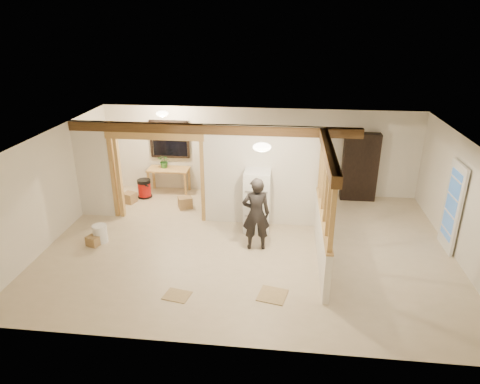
# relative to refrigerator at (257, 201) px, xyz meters

# --- Properties ---
(floor) EXTENTS (9.00, 6.50, 0.01)m
(floor) POSITION_rel_refrigerator_xyz_m (-0.13, -0.84, -0.76)
(floor) COLOR beige
(floor) RESTS_ON ground
(ceiling) EXTENTS (9.00, 6.50, 0.01)m
(ceiling) POSITION_rel_refrigerator_xyz_m (-0.13, -0.84, 1.75)
(ceiling) COLOR white
(wall_back) EXTENTS (9.00, 0.01, 2.50)m
(wall_back) POSITION_rel_refrigerator_xyz_m (-0.13, 2.41, 0.50)
(wall_back) COLOR silver
(wall_back) RESTS_ON floor
(wall_front) EXTENTS (9.00, 0.01, 2.50)m
(wall_front) POSITION_rel_refrigerator_xyz_m (-0.13, -4.09, 0.50)
(wall_front) COLOR silver
(wall_front) RESTS_ON floor
(wall_left) EXTENTS (0.01, 6.50, 2.50)m
(wall_left) POSITION_rel_refrigerator_xyz_m (-4.63, -0.84, 0.50)
(wall_left) COLOR silver
(wall_left) RESTS_ON floor
(wall_right) EXTENTS (0.01, 6.50, 2.50)m
(wall_right) POSITION_rel_refrigerator_xyz_m (4.37, -0.84, 0.50)
(wall_right) COLOR silver
(wall_right) RESTS_ON floor
(partition_left_stub) EXTENTS (0.90, 0.12, 2.50)m
(partition_left_stub) POSITION_rel_refrigerator_xyz_m (-4.18, 0.36, 0.50)
(partition_left_stub) COLOR silver
(partition_left_stub) RESTS_ON floor
(partition_center) EXTENTS (2.80, 0.12, 2.50)m
(partition_center) POSITION_rel_refrigerator_xyz_m (0.07, 0.36, 0.50)
(partition_center) COLOR silver
(partition_center) RESTS_ON floor
(doorway_frame) EXTENTS (2.46, 0.14, 2.20)m
(doorway_frame) POSITION_rel_refrigerator_xyz_m (-2.53, 0.36, 0.35)
(doorway_frame) COLOR tan
(doorway_frame) RESTS_ON floor
(header_beam_back) EXTENTS (7.00, 0.18, 0.22)m
(header_beam_back) POSITION_rel_refrigerator_xyz_m (-1.13, 0.36, 1.63)
(header_beam_back) COLOR #54381C
(header_beam_back) RESTS_ON ceiling
(header_beam_right) EXTENTS (0.18, 3.30, 0.22)m
(header_beam_right) POSITION_rel_refrigerator_xyz_m (1.47, -1.24, 1.63)
(header_beam_right) COLOR #54381C
(header_beam_right) RESTS_ON ceiling
(pony_wall) EXTENTS (0.12, 3.20, 1.00)m
(pony_wall) POSITION_rel_refrigerator_xyz_m (1.47, -1.24, -0.25)
(pony_wall) COLOR silver
(pony_wall) RESTS_ON floor
(stud_partition) EXTENTS (0.14, 3.20, 1.32)m
(stud_partition) POSITION_rel_refrigerator_xyz_m (1.47, -1.24, 0.91)
(stud_partition) COLOR tan
(stud_partition) RESTS_ON pony_wall
(window_back) EXTENTS (1.12, 0.10, 1.10)m
(window_back) POSITION_rel_refrigerator_xyz_m (-2.73, 2.33, 0.80)
(window_back) COLOR black
(window_back) RESTS_ON wall_back
(french_door) EXTENTS (0.12, 0.86, 2.00)m
(french_door) POSITION_rel_refrigerator_xyz_m (4.29, -0.44, 0.25)
(french_door) COLOR white
(french_door) RESTS_ON floor
(ceiling_dome_main) EXTENTS (0.36, 0.36, 0.16)m
(ceiling_dome_main) POSITION_rel_refrigerator_xyz_m (0.17, -1.34, 1.73)
(ceiling_dome_main) COLOR #FFEABF
(ceiling_dome_main) RESTS_ON ceiling
(ceiling_dome_util) EXTENTS (0.32, 0.32, 0.14)m
(ceiling_dome_util) POSITION_rel_refrigerator_xyz_m (-2.63, 1.46, 1.73)
(ceiling_dome_util) COLOR #FFEABF
(ceiling_dome_util) RESTS_ON ceiling
(hanging_bulb) EXTENTS (0.07, 0.07, 0.07)m
(hanging_bulb) POSITION_rel_refrigerator_xyz_m (-2.13, 0.76, 1.43)
(hanging_bulb) COLOR #FFD88C
(hanging_bulb) RESTS_ON ceiling
(refrigerator) EXTENTS (0.62, 0.60, 1.50)m
(refrigerator) POSITION_rel_refrigerator_xyz_m (0.00, 0.00, 0.00)
(refrigerator) COLOR silver
(refrigerator) RESTS_ON floor
(woman) EXTENTS (0.66, 0.49, 1.68)m
(woman) POSITION_rel_refrigerator_xyz_m (0.05, -0.93, 0.09)
(woman) COLOR black
(woman) RESTS_ON floor
(work_table) EXTENTS (1.19, 0.60, 0.75)m
(work_table) POSITION_rel_refrigerator_xyz_m (-2.74, 2.06, -0.38)
(work_table) COLOR tan
(work_table) RESTS_ON floor
(potted_plant) EXTENTS (0.45, 0.42, 0.40)m
(potted_plant) POSITION_rel_refrigerator_xyz_m (-2.86, 2.13, 0.19)
(potted_plant) COLOR #2B6B27
(potted_plant) RESTS_ON work_table
(shop_vac) EXTENTS (0.55, 0.55, 0.54)m
(shop_vac) POSITION_rel_refrigerator_xyz_m (-3.36, 1.63, -0.48)
(shop_vac) COLOR #AA100B
(shop_vac) RESTS_ON floor
(bookshelf) EXTENTS (0.96, 0.32, 1.92)m
(bookshelf) POSITION_rel_refrigerator_xyz_m (2.70, 2.18, 0.21)
(bookshelf) COLOR black
(bookshelf) RESTS_ON floor
(bucket) EXTENTS (0.38, 0.38, 0.42)m
(bucket) POSITION_rel_refrigerator_xyz_m (-3.54, -1.05, -0.54)
(bucket) COLOR white
(bucket) RESTS_ON floor
(box_util_a) EXTENTS (0.45, 0.43, 0.31)m
(box_util_a) POSITION_rel_refrigerator_xyz_m (-2.03, 1.04, -0.60)
(box_util_a) COLOR #98764A
(box_util_a) RESTS_ON floor
(box_util_b) EXTENTS (0.39, 0.39, 0.29)m
(box_util_b) POSITION_rel_refrigerator_xyz_m (-3.66, 1.20, -0.61)
(box_util_b) COLOR #98764A
(box_util_b) RESTS_ON floor
(box_front) EXTENTS (0.33, 0.30, 0.22)m
(box_front) POSITION_rel_refrigerator_xyz_m (-3.64, -1.24, -0.64)
(box_front) COLOR #98764A
(box_front) RESTS_ON floor
(floor_panel_near) EXTENTS (0.61, 0.61, 0.02)m
(floor_panel_near) POSITION_rel_refrigerator_xyz_m (0.50, -2.68, -0.74)
(floor_panel_near) COLOR tan
(floor_panel_near) RESTS_ON floor
(floor_panel_far) EXTENTS (0.54, 0.46, 0.02)m
(floor_panel_far) POSITION_rel_refrigerator_xyz_m (-1.27, -2.89, -0.74)
(floor_panel_far) COLOR tan
(floor_panel_far) RESTS_ON floor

